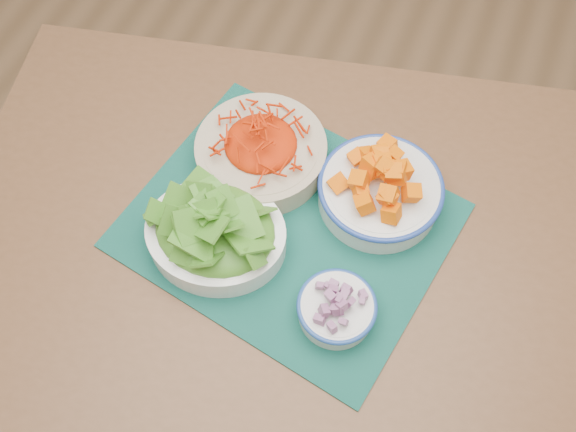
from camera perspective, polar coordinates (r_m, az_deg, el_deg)
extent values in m
plane|color=#956D48|center=(1.88, -3.83, -4.48)|extent=(4.00, 4.00, 0.00)
cube|color=brown|center=(1.09, 0.86, -2.23)|extent=(1.32, 1.02, 0.04)
cylinder|color=brown|center=(1.49, -23.30, -17.04)|extent=(0.06, 0.06, 0.71)
cylinder|color=brown|center=(1.69, -15.61, 4.84)|extent=(0.06, 0.06, 0.71)
cylinder|color=brown|center=(1.65, 21.14, -0.33)|extent=(0.06, 0.06, 0.71)
cube|color=#08332C|center=(1.08, 0.00, -0.81)|extent=(0.57, 0.50, 0.00)
cylinder|color=#BEAC8D|center=(1.13, -2.39, 5.58)|extent=(0.25, 0.25, 0.05)
ellipsoid|color=red|center=(1.09, -2.47, 6.83)|extent=(0.20, 0.20, 0.03)
cylinder|color=silver|center=(1.09, 8.13, 2.04)|extent=(0.26, 0.26, 0.05)
torus|color=#213E97|center=(1.07, 8.28, 2.63)|extent=(0.21, 0.21, 0.01)
ellipsoid|color=#FF6F00|center=(1.05, 8.48, 3.46)|extent=(0.18, 0.18, 0.05)
ellipsoid|color=#2D7218|center=(1.00, -6.68, -0.35)|extent=(0.20, 0.17, 0.07)
cylinder|color=silver|center=(1.00, 4.32, -8.30)|extent=(0.15, 0.15, 0.04)
torus|color=#21489A|center=(0.98, 4.38, -7.97)|extent=(0.12, 0.12, 0.01)
ellipsoid|color=#670E4A|center=(0.97, 4.44, -7.64)|extent=(0.10, 0.10, 0.02)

